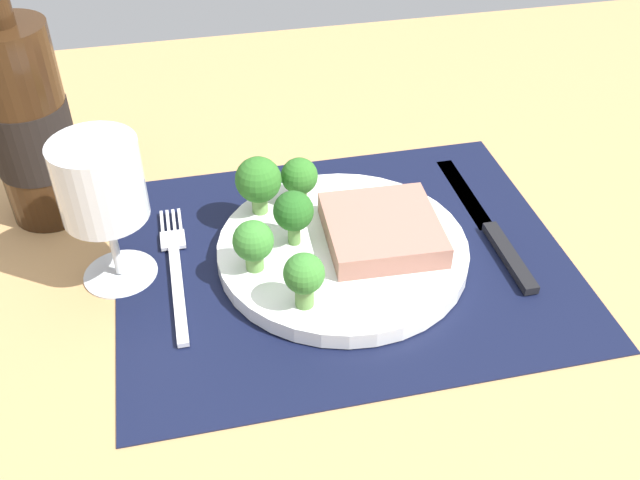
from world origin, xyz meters
TOP-DOWN VIEW (x-y plane):
  - ground_plane at (0.00, 0.00)cm, footprint 140.00×110.00cm
  - placemat at (0.00, 0.00)cm, footprint 42.81×34.54cm
  - plate at (0.00, 0.00)cm, footprint 23.92×23.92cm
  - steak at (3.81, -0.11)cm, footprint 10.98×11.26cm
  - broccoli_near_fork at (-5.18, -7.21)cm, footprint 3.55×3.55cm
  - broccoli_center at (-8.64, -1.57)cm, footprint 3.73×3.73cm
  - broccoli_near_steak at (-4.44, 1.27)cm, footprint 3.80×3.80cm
  - broccoli_front_edge at (-2.57, 7.99)cm, footprint 3.76×3.76cm
  - broccoli_back_left at (-6.86, 6.86)cm, footprint 4.57×4.57cm
  - fork at (-15.81, 1.42)cm, footprint 2.40×19.20cm
  - knife at (15.49, 0.53)cm, footprint 1.80×23.00cm
  - wine_bottle at (-27.75, 14.19)cm, footprint 7.98×7.98cm
  - wine_glass at (-20.93, 2.34)cm, footprint 7.55×7.55cm

SIDE VIEW (x-z plane):
  - ground_plane at x=0.00cm, z-range -3.00..0.00cm
  - placemat at x=0.00cm, z-range 0.00..0.30cm
  - fork at x=-15.81cm, z-range 0.30..0.80cm
  - knife at x=15.49cm, z-range 0.20..1.00cm
  - plate at x=0.00cm, z-range 0.30..1.90cm
  - steak at x=3.81cm, z-range 1.90..4.14cm
  - broccoli_front_edge at x=-2.57cm, z-range 2.28..7.03cm
  - broccoli_center at x=-8.64cm, z-range 2.37..7.40cm
  - broccoli_near_fork at x=-5.18cm, z-range 2.51..7.83cm
  - broccoli_near_steak at x=-4.44cm, z-range 2.67..8.29cm
  - broccoli_back_left at x=-6.86cm, z-range 2.53..8.63cm
  - wine_glass at x=-20.93cm, z-range 2.63..16.99cm
  - wine_bottle at x=-27.75cm, z-range -4.37..25.37cm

